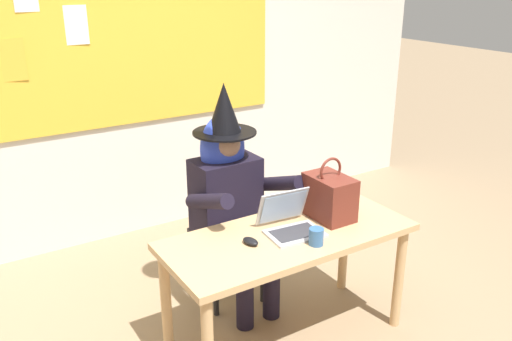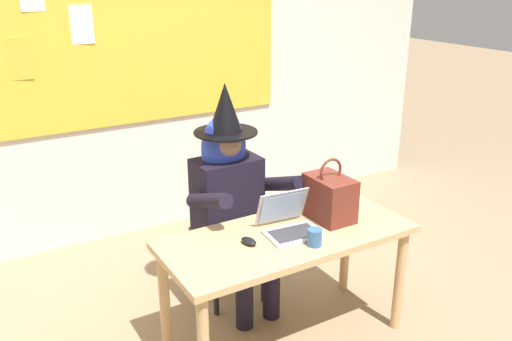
# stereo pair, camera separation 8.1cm
# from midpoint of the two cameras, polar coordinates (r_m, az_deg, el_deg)

# --- Properties ---
(wall_back_bulletin) EXTENTS (5.83, 2.09, 2.88)m
(wall_back_bulletin) POSITION_cam_midpoint_polar(r_m,az_deg,el_deg) (4.43, -11.82, 11.49)
(wall_back_bulletin) COLOR silver
(wall_back_bulletin) RESTS_ON ground
(desk_main) EXTENTS (1.44, 0.63, 0.71)m
(desk_main) POSITION_cam_midpoint_polar(r_m,az_deg,el_deg) (3.12, 4.05, -8.18)
(desk_main) COLOR tan
(desk_main) RESTS_ON ground
(chair_at_desk) EXTENTS (0.45, 0.45, 0.92)m
(chair_at_desk) POSITION_cam_midpoint_polar(r_m,az_deg,el_deg) (3.65, -2.71, -5.42)
(chair_at_desk) COLOR black
(chair_at_desk) RESTS_ON ground
(person_costumed) EXTENTS (0.60, 0.67, 1.47)m
(person_costumed) POSITION_cam_midpoint_polar(r_m,az_deg,el_deg) (3.44, -1.91, -1.85)
(person_costumed) COLOR black
(person_costumed) RESTS_ON ground
(laptop) EXTENTS (0.34, 0.33, 0.22)m
(laptop) POSITION_cam_midpoint_polar(r_m,az_deg,el_deg) (3.08, 4.26, -5.55)
(laptop) COLOR #B7B7BC
(laptop) RESTS_ON desk_main
(computer_mouse) EXTENTS (0.08, 0.11, 0.03)m
(computer_mouse) POSITION_cam_midpoint_polar(r_m,az_deg,el_deg) (2.95, 0.03, -7.45)
(computer_mouse) COLOR black
(computer_mouse) RESTS_ON desk_main
(handbag) EXTENTS (0.20, 0.30, 0.38)m
(handbag) POSITION_cam_midpoint_polar(r_m,az_deg,el_deg) (3.23, 8.43, -2.80)
(handbag) COLOR maroon
(handbag) RESTS_ON desk_main
(coffee_mug) EXTENTS (0.08, 0.08, 0.09)m
(coffee_mug) POSITION_cam_midpoint_polar(r_m,az_deg,el_deg) (2.95, 6.96, -6.99)
(coffee_mug) COLOR #336099
(coffee_mug) RESTS_ON desk_main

